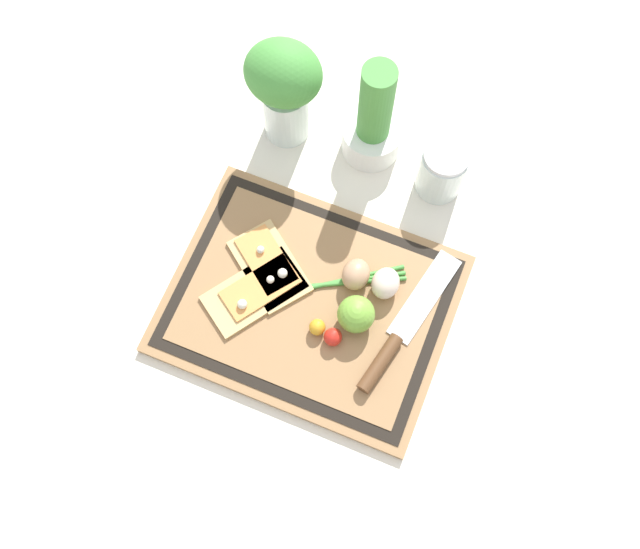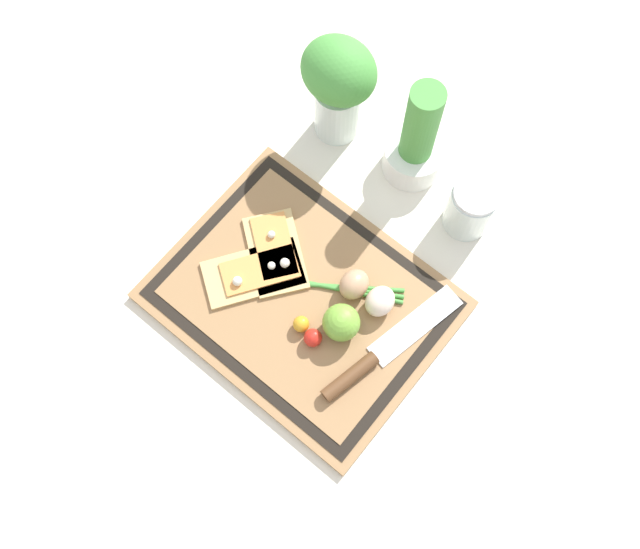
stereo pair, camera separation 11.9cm
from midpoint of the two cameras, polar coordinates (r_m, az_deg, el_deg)
name	(u,v)px [view 2 (the right image)]	position (r m, az deg, el deg)	size (l,w,h in m)	color
ground_plane	(303,301)	(1.21, 1.48, -2.44)	(6.00, 6.00, 0.00)	silver
cutting_board	(303,300)	(1.20, 1.49, -2.33)	(0.45, 0.35, 0.02)	#997047
pizza_slice_near	(254,273)	(1.20, -2.24, -0.26)	(0.16, 0.18, 0.02)	tan
pizza_slice_far	(276,251)	(1.21, -0.64, 1.39)	(0.16, 0.15, 0.02)	tan
knife	(370,361)	(1.17, 6.72, -7.01)	(0.09, 0.27, 0.02)	silver
egg_brown	(354,284)	(1.18, 5.47, -1.16)	(0.04, 0.05, 0.04)	tan
egg_pink	(380,301)	(1.18, 7.45, -2.45)	(0.04, 0.05, 0.04)	beige
lime	(342,322)	(1.16, 4.59, -4.06)	(0.06, 0.06, 0.06)	#70A838
cherry_tomato_red	(313,338)	(1.16, 2.37, -5.26)	(0.03, 0.03, 0.03)	red
cherry_tomato_yellow	(301,324)	(1.17, 1.45, -4.21)	(0.03, 0.03, 0.03)	gold
scallion_bunch	(320,285)	(1.20, 2.84, -1.24)	(0.24, 0.16, 0.01)	#47933D
herb_pot	(416,144)	(1.25, 10.08, 9.43)	(0.10, 0.10, 0.22)	white
sauce_jar	(470,209)	(1.25, 14.03, 4.48)	(0.08, 0.08, 0.11)	silver
herb_glass	(338,84)	(1.23, 4.22, 13.92)	(0.13, 0.11, 0.22)	silver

